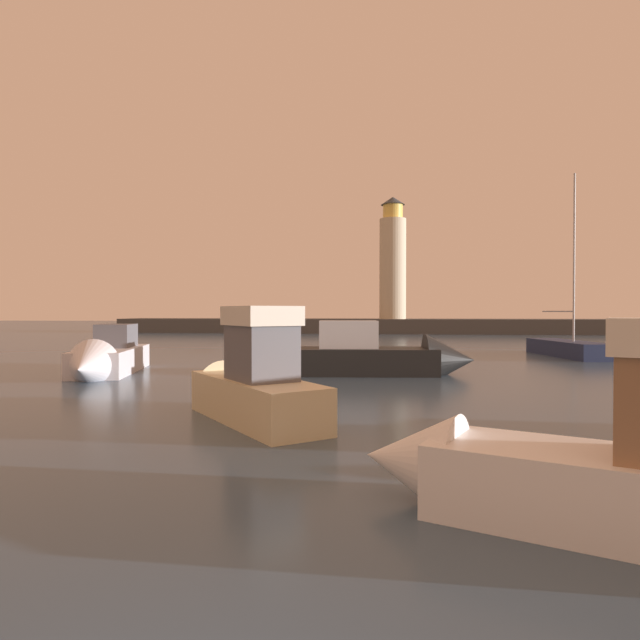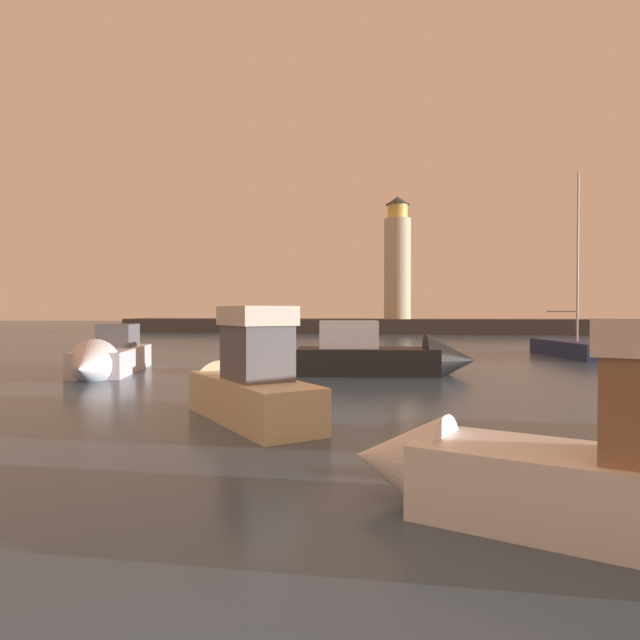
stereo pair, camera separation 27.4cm
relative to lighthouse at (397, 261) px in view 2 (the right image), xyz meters
name	(u,v)px [view 2 (the right image)]	position (x,y,z in m)	size (l,w,h in m)	color
ground_plane	(371,354)	(-1.80, -33.16, -8.95)	(220.00, 220.00, 0.00)	#384C60
breakwater	(383,326)	(-1.80, 0.00, -8.06)	(65.54, 6.94, 1.77)	#423F3D
lighthouse	(397,261)	(0.00, 0.00, 0.00)	(3.28, 3.28, 15.16)	beige
motorboat_1	(106,358)	(-12.57, -46.36, -8.25)	(3.83, 7.84, 2.57)	silver
motorboat_2	(394,357)	(-0.29, -44.58, -8.20)	(7.86, 3.07, 2.84)	black
motorboat_3	(563,462)	(1.88, -61.12, -8.11)	(5.75, 3.58, 2.87)	white
motorboat_4	(243,382)	(-4.08, -54.80, -8.03)	(5.02, 5.73, 3.03)	beige
sailboat_moored	(571,348)	(10.23, -33.89, -8.41)	(3.12, 7.51, 10.86)	#1E284C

